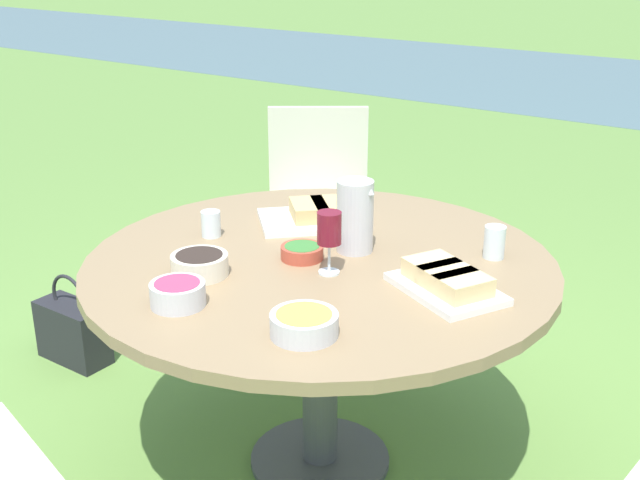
# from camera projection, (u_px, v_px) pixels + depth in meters

# --- Properties ---
(ground_plane) EXTENTS (40.00, 40.00, 0.00)m
(ground_plane) POSITION_uv_depth(u_px,v_px,m) (320.00, 460.00, 2.60)
(ground_plane) COLOR #668E42
(dining_table) EXTENTS (1.38, 1.38, 0.71)m
(dining_table) POSITION_uv_depth(u_px,v_px,m) (320.00, 285.00, 2.37)
(dining_table) COLOR #4C4C51
(dining_table) RESTS_ON ground_plane
(chair_near_left) EXTENTS (0.60, 0.60, 0.89)m
(chair_near_left) POSITION_uv_depth(u_px,v_px,m) (318.00, 194.00, 3.52)
(chair_near_left) COLOR beige
(chair_near_left) RESTS_ON ground_plane
(water_pitcher) EXTENTS (0.12, 0.11, 0.22)m
(water_pitcher) POSITION_uv_depth(u_px,v_px,m) (355.00, 216.00, 2.37)
(water_pitcher) COLOR silver
(water_pitcher) RESTS_ON dining_table
(wine_glass) EXTENTS (0.07, 0.07, 0.18)m
(wine_glass) POSITION_uv_depth(u_px,v_px,m) (329.00, 230.00, 2.20)
(wine_glass) COLOR silver
(wine_glass) RESTS_ON dining_table
(platter_bread_main) EXTENTS (0.40, 0.40, 0.07)m
(platter_bread_main) POSITION_uv_depth(u_px,v_px,m) (315.00, 215.00, 2.63)
(platter_bread_main) COLOR white
(platter_bread_main) RESTS_ON dining_table
(platter_charcuterie) EXTENTS (0.36, 0.31, 0.07)m
(platter_charcuterie) POSITION_uv_depth(u_px,v_px,m) (447.00, 281.00, 2.12)
(platter_charcuterie) COLOR white
(platter_charcuterie) RESTS_ON dining_table
(bowl_fries) EXTENTS (0.16, 0.16, 0.06)m
(bowl_fries) POSITION_uv_depth(u_px,v_px,m) (304.00, 323.00, 1.89)
(bowl_fries) COLOR silver
(bowl_fries) RESTS_ON dining_table
(bowl_salad) EXTENTS (0.13, 0.13, 0.04)m
(bowl_salad) POSITION_uv_depth(u_px,v_px,m) (302.00, 251.00, 2.34)
(bowl_salad) COLOR #B74733
(bowl_salad) RESTS_ON dining_table
(bowl_olives) EXTENTS (0.16, 0.16, 0.06)m
(bowl_olives) POSITION_uv_depth(u_px,v_px,m) (200.00, 264.00, 2.22)
(bowl_olives) COLOR beige
(bowl_olives) RESTS_ON dining_table
(bowl_dip_red) EXTENTS (0.14, 0.14, 0.06)m
(bowl_dip_red) POSITION_uv_depth(u_px,v_px,m) (178.00, 293.00, 2.04)
(bowl_dip_red) COLOR silver
(bowl_dip_red) RESTS_ON dining_table
(cup_water_near) EXTENTS (0.06, 0.06, 0.08)m
(cup_water_near) POSITION_uv_depth(u_px,v_px,m) (211.00, 224.00, 2.51)
(cup_water_near) COLOR silver
(cup_water_near) RESTS_ON dining_table
(cup_water_far) EXTENTS (0.06, 0.06, 0.10)m
(cup_water_far) POSITION_uv_depth(u_px,v_px,m) (494.00, 242.00, 2.34)
(cup_water_far) COLOR silver
(cup_water_far) RESTS_ON dining_table
(handbag) EXTENTS (0.30, 0.14, 0.37)m
(handbag) POSITION_uv_depth(u_px,v_px,m) (73.00, 331.00, 3.17)
(handbag) COLOR #232328
(handbag) RESTS_ON ground_plane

